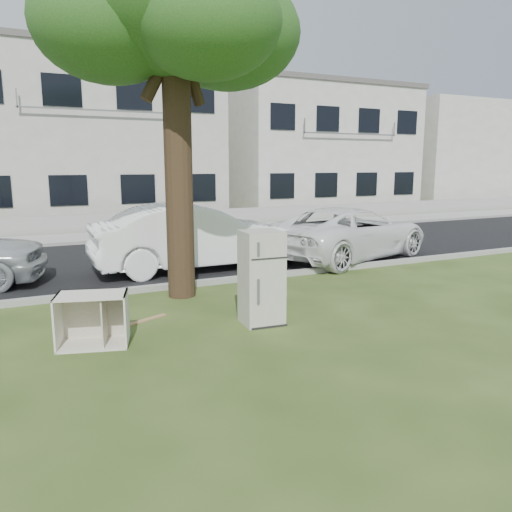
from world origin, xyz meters
name	(u,v)px	position (x,y,z in m)	size (l,w,h in m)	color
ground	(235,317)	(0.00, 0.00, 0.00)	(120.00, 120.00, 0.00)	#2C4217
road	(151,259)	(0.00, 6.00, 0.01)	(120.00, 7.00, 0.01)	black
kerb_near	(191,287)	(0.00, 2.45, 0.00)	(120.00, 0.18, 0.12)	gray
kerb_far	(125,242)	(0.00, 9.55, 0.00)	(120.00, 0.18, 0.12)	gray
sidewalk	(118,236)	(0.00, 11.00, 0.01)	(120.00, 2.80, 0.01)	gray
low_wall	(110,222)	(0.00, 12.60, 0.35)	(120.00, 0.15, 0.70)	gray
street_tree	(174,4)	(-0.40, 1.80, 5.49)	(3.80, 3.80, 7.02)	black
townhouse_center	(88,140)	(0.00, 17.50, 3.72)	(11.22, 8.16, 7.44)	beige
townhouse_right	(306,150)	(12.00, 17.50, 3.42)	(10.20, 8.16, 6.84)	silver
filler_right	(473,156)	(26.00, 18.00, 3.20)	(16.00, 9.00, 6.40)	beige
fridge	(262,278)	(0.28, -0.46, 0.78)	(0.64, 0.59, 1.55)	beige
cabinet	(93,320)	(-2.40, -0.33, 0.39)	(0.99, 0.61, 0.77)	white
plank_a	(137,322)	(-1.60, 0.43, 0.01)	(1.16, 0.10, 0.02)	#A47A4F
plank_b	(89,324)	(-2.35, 0.66, 0.01)	(0.90, 0.09, 0.02)	tan
car_center	(194,237)	(0.67, 4.17, 0.83)	(1.76, 5.04, 1.66)	white
car_right	(349,233)	(5.09, 3.73, 0.72)	(2.40, 5.20, 1.45)	white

